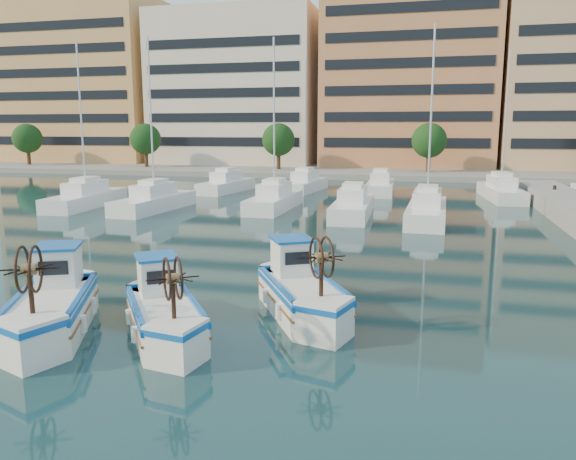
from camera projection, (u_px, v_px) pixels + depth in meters
name	position (u px, v px, depth m)	size (l,w,h in m)	color
ground	(264.00, 336.00, 15.21)	(300.00, 300.00, 0.00)	#1B4146
waterfront	(473.00, 85.00, 73.08)	(180.00, 40.00, 25.60)	gray
yacht_marina	(338.00, 196.00, 42.12)	(40.01, 22.66, 11.50)	white
fishing_boat_a	(53.00, 304.00, 15.49)	(3.44, 4.68, 2.82)	white
fishing_boat_b	(164.00, 310.00, 15.17)	(3.61, 4.15, 2.56)	white
fishing_boat_c	(301.00, 290.00, 16.89)	(3.63, 4.53, 2.74)	white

